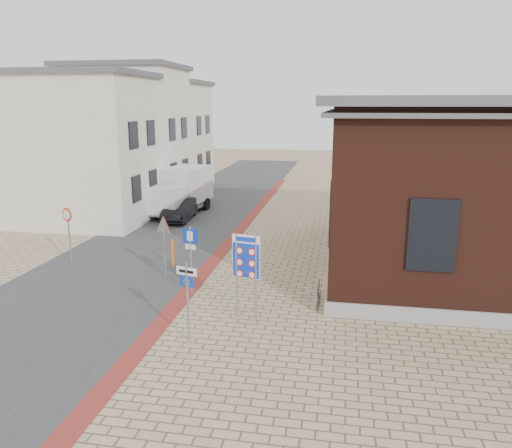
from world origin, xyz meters
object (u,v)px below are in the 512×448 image
Objects in this scene: border_sign at (246,259)px; parking_sign at (191,248)px; bollard at (173,253)px; box_truck at (181,190)px; essen_sign at (187,290)px; sedan at (180,209)px.

border_sign is 1.09× the size of parking_sign.
parking_sign reaches higher than bollard.
box_truck is 2.05× the size of border_sign.
border_sign is 1.15× the size of essen_sign.
sedan is 14.32m from border_sign.
sedan reaches higher than bollard.
sedan is 1.55× the size of parking_sign.
essen_sign is at bearing -74.25° from sedan.
sedan is at bearing 106.45° from bollard.
sedan is at bearing 128.14° from border_sign.
box_truck is 16.03m from border_sign.
essen_sign is (-1.30, -1.89, -0.39)m from border_sign.
sedan is 1.42× the size of border_sign.
box_truck reaches higher than parking_sign.
essen_sign is 2.04× the size of bollard.
sedan is at bearing 123.76° from essen_sign.
border_sign is (6.43, -12.72, 1.30)m from sedan.
parking_sign is (-2.30, 1.65, -0.26)m from border_sign.
border_sign is at bearing 69.87° from essen_sign.
parking_sign is at bearing -59.19° from bollard.
box_truck reaches higher than essen_sign.
border_sign is at bearing -56.21° from box_truck.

